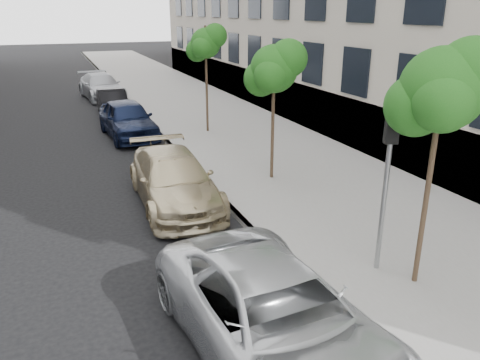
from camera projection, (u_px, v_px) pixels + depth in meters
sidewalk at (177, 96)px, 29.18m from camera, size 6.40×72.00×0.14m
curb at (127, 99)px, 28.09m from camera, size 0.15×72.00×0.14m
tree_near at (443, 89)px, 7.88m from camera, size 1.77×1.57×4.59m
tree_mid at (275, 69)px, 13.67m from camera, size 1.74×1.54×4.22m
tree_far at (206, 43)px, 19.23m from camera, size 1.61×1.41×4.49m
signal_pole at (387, 176)px, 8.92m from camera, size 0.29×0.25×3.18m
minivan at (275, 318)px, 7.07m from camera, size 2.80×5.43×1.46m
suv at (174, 179)px, 12.91m from camera, size 2.14×4.97×1.42m
sedan_blue at (128, 119)px, 19.76m from camera, size 2.18×4.72×1.57m
sedan_black at (113, 103)px, 24.05m from camera, size 1.42×3.93×1.29m
sedan_rear at (101, 86)px, 28.49m from camera, size 2.65×5.35×1.49m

